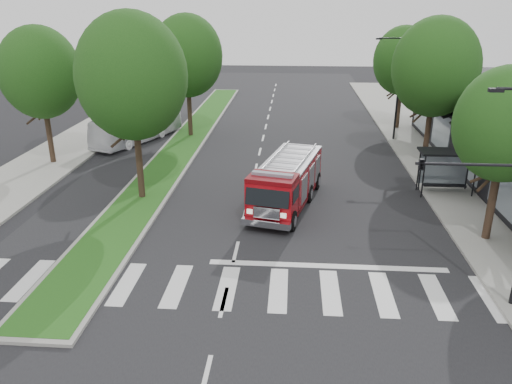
% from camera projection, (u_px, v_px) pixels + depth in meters
% --- Properties ---
extents(ground, '(140.00, 140.00, 0.00)m').
position_uv_depth(ground, '(236.00, 252.00, 22.24)').
color(ground, black).
rests_on(ground, ground).
extents(sidewalk_right, '(5.00, 80.00, 0.15)m').
position_uv_depth(sidewalk_right, '(456.00, 182.00, 30.66)').
color(sidewalk_right, gray).
rests_on(sidewalk_right, ground).
extents(sidewalk_left, '(5.00, 80.00, 0.15)m').
position_uv_depth(sidewalk_left, '(32.00, 172.00, 32.54)').
color(sidewalk_left, gray).
rests_on(sidewalk_left, ground).
extents(median, '(3.00, 50.00, 0.15)m').
position_uv_depth(median, '(186.00, 142.00, 39.40)').
color(median, gray).
rests_on(median, ground).
extents(bus_shelter, '(3.20, 1.60, 2.61)m').
position_uv_depth(bus_shelter, '(447.00, 160.00, 28.33)').
color(bus_shelter, black).
rests_on(bus_shelter, ground).
extents(tree_right_near, '(4.40, 4.40, 8.05)m').
position_uv_depth(tree_right_near, '(506.00, 125.00, 21.34)').
color(tree_right_near, black).
rests_on(tree_right_near, ground).
extents(tree_right_mid, '(5.60, 5.60, 9.72)m').
position_uv_depth(tree_right_mid, '(436.00, 67.00, 32.17)').
color(tree_right_mid, black).
rests_on(tree_right_mid, ground).
extents(tree_right_far, '(5.00, 5.00, 8.73)m').
position_uv_depth(tree_right_far, '(403.00, 61.00, 41.72)').
color(tree_right_far, black).
rests_on(tree_right_far, ground).
extents(tree_median_near, '(5.80, 5.80, 10.16)m').
position_uv_depth(tree_median_near, '(132.00, 77.00, 25.82)').
color(tree_median_near, black).
rests_on(tree_median_near, ground).
extents(tree_median_far, '(5.60, 5.60, 9.72)m').
position_uv_depth(tree_median_far, '(187.00, 56.00, 38.98)').
color(tree_median_far, black).
rests_on(tree_median_far, ground).
extents(tree_left_mid, '(5.20, 5.20, 9.16)m').
position_uv_depth(tree_left_mid, '(40.00, 73.00, 32.20)').
color(tree_left_mid, black).
rests_on(tree_left_mid, ground).
extents(streetlight_right_near, '(4.08, 0.22, 8.00)m').
position_uv_depth(streetlight_right_near, '(508.00, 186.00, 16.65)').
color(streetlight_right_near, black).
rests_on(streetlight_right_near, ground).
extents(streetlight_right_far, '(2.11, 0.20, 8.00)m').
position_uv_depth(streetlight_right_far, '(397.00, 84.00, 38.56)').
color(streetlight_right_far, black).
rests_on(streetlight_right_far, ground).
extents(fire_engine, '(4.15, 8.31, 2.77)m').
position_uv_depth(fire_engine, '(287.00, 182.00, 26.91)').
color(fire_engine, '#620509').
rests_on(fire_engine, ground).
extents(city_bus, '(5.37, 9.19, 2.52)m').
position_uv_depth(city_bus, '(138.00, 126.00, 39.52)').
color(city_bus, white).
rests_on(city_bus, ground).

